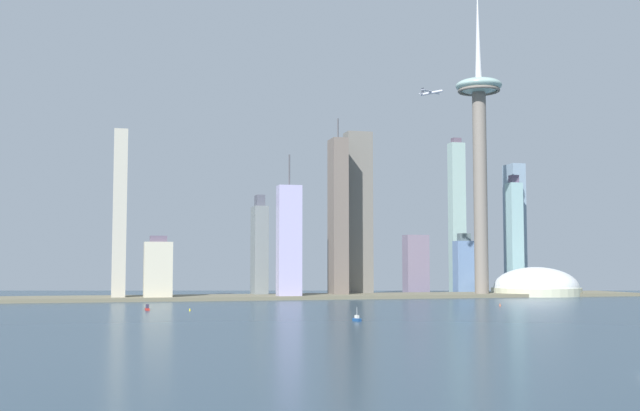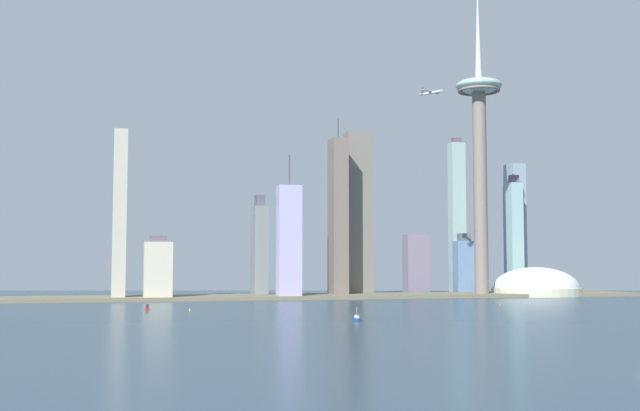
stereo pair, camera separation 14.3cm
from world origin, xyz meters
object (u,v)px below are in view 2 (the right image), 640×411
Objects in this scene: channel_buoy_1 at (190,309)px; skyscraper_8 at (259,250)px; skyscraper_12 at (515,228)px; airplane at (431,92)px; skyscraper_6 at (120,215)px; boat_0 at (147,308)px; stadium_dome at (536,288)px; observation_tower at (479,134)px; skyscraper_3 at (289,242)px; channel_buoy_0 at (500,304)px; skyscraper_1 at (338,218)px; skyscraper_9 at (464,266)px; skyscraper_10 at (515,237)px; boat_2 at (357,319)px; skyscraper_2 at (158,270)px; skyscraper_11 at (358,214)px; skyscraper_7 at (416,264)px; skyscraper_5 at (457,217)px.

skyscraper_8 is at bearing 67.51° from channel_buoy_1.
airplane reaches higher than skyscraper_12.
skyscraper_6 is 181.47m from boat_0.
stadium_dome is at bearing -106.16° from skyscraper_12.
observation_tower is 174.86m from stadium_dome.
channel_buoy_0 is (135.07, -162.96, -52.95)m from skyscraper_3.
stadium_dome is 225.87m from skyscraper_1.
stadium_dome is 116.11m from skyscraper_12.
observation_tower reaches higher than skyscraper_9.
skyscraper_10 is 16.42× the size of boat_2.
skyscraper_10 reaches higher than skyscraper_9.
skyscraper_2 is 0.34× the size of skyscraper_11.
skyscraper_7 is at bearing 26.82° from skyscraper_11.
skyscraper_3 is 193.09m from airplane.
skyscraper_7 is 6.92× the size of boat_0.
stadium_dome is 441.55m from boat_0.
skyscraper_12 is (86.03, 43.13, 44.82)m from skyscraper_9.
skyscraper_6 is at bearing -172.17° from skyscraper_9.
channel_buoy_1 is (-166.43, -195.53, -79.48)m from skyscraper_1.
skyscraper_11 is at bearing 4.27° from skyscraper_8.
skyscraper_3 is 299.76m from boat_2.
skyscraper_1 reaches higher than boat_2.
skyscraper_7 is 0.99× the size of skyscraper_9.
skyscraper_5 is at bearing -48.04° from boat_2.
boat_2 reaches higher than boat_0.
channel_buoy_1 is (-196.84, -224.33, -85.72)m from skyscraper_11.
airplane reaches higher than skyscraper_9.
channel_buoy_1 is 0.08× the size of airplane.
skyscraper_12 reaches higher than channel_buoy_0.
skyscraper_7 is 269.35m from channel_buoy_0.
boat_2 is at bearing -94.82° from skyscraper_3.
stadium_dome is (67.95, 10.89, -160.75)m from observation_tower.
channel_buoy_1 is (-108.48, -163.19, -53.34)m from skyscraper_3.
skyscraper_7 is at bearing -42.51° from boat_2.
skyscraper_3 reaches higher than stadium_dome.
boat_0 is 326.15m from airplane.
channel_buoy_1 is at bearing -148.39° from skyscraper_10.
boat_2 is at bearing -123.39° from skyscraper_9.
skyscraper_6 reaches higher than stadium_dome.
observation_tower is at bearing 1.76° from skyscraper_3.
skyscraper_5 is 300.98m from channel_buoy_0.
skyscraper_6 is at bearing -164.06° from skyscraper_8.
channel_buoy_0 is at bearing -111.96° from observation_tower.
observation_tower is at bearing 112.00° from boat_0.
airplane is at bearing -137.84° from observation_tower.
skyscraper_10 reaches higher than boat_0.
skyscraper_2 is at bearing 171.65° from boat_0.
observation_tower is 171.88m from skyscraper_1.
skyscraper_9 is at bearing 1.47° from skyscraper_11.
skyscraper_6 is at bearing -138.31° from airplane.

